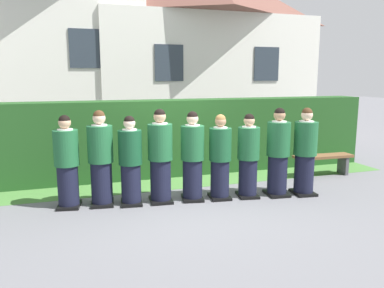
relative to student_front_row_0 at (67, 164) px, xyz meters
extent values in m
plane|color=slate|center=(2.17, -0.31, -0.77)|extent=(60.00, 60.00, 0.00)
cylinder|color=black|center=(0.00, 0.00, -0.40)|extent=(0.36, 0.36, 0.74)
cube|color=black|center=(0.00, 0.00, -0.74)|extent=(0.45, 0.52, 0.05)
cylinder|color=#1E5B33|center=(0.00, 0.00, 0.28)|extent=(0.42, 0.42, 0.61)
cylinder|color=white|center=(0.00, 0.00, 0.59)|extent=(0.26, 0.26, 0.03)
cube|color=gold|center=(0.04, 0.20, 0.40)|extent=(0.04, 0.02, 0.27)
sphere|color=tan|center=(0.00, 0.00, 0.71)|extent=(0.21, 0.21, 0.21)
sphere|color=black|center=(0.00, 0.00, 0.75)|extent=(0.19, 0.19, 0.19)
cylinder|color=black|center=(0.57, -0.06, -0.38)|extent=(0.37, 0.37, 0.78)
cube|color=black|center=(0.57, -0.06, -0.74)|extent=(0.45, 0.53, 0.05)
cylinder|color=#1E5B33|center=(0.57, -0.06, 0.33)|extent=(0.44, 0.44, 0.64)
cylinder|color=white|center=(0.57, -0.06, 0.65)|extent=(0.27, 0.27, 0.03)
cube|color=#236038|center=(0.59, 0.15, 0.46)|extent=(0.04, 0.02, 0.28)
sphere|color=beige|center=(0.57, -0.06, 0.78)|extent=(0.22, 0.22, 0.22)
sphere|color=#472D19|center=(0.57, -0.06, 0.82)|extent=(0.20, 0.20, 0.20)
cube|color=white|center=(0.60, 0.22, 0.23)|extent=(0.15, 0.03, 0.20)
cylinder|color=black|center=(1.07, -0.18, -0.40)|extent=(0.35, 0.35, 0.73)
cube|color=black|center=(1.07, -0.18, -0.74)|extent=(0.42, 0.49, 0.05)
cylinder|color=#144728|center=(1.07, -0.18, 0.26)|extent=(0.41, 0.41, 0.60)
cylinder|color=white|center=(1.07, -0.18, 0.57)|extent=(0.26, 0.26, 0.03)
cube|color=gold|center=(1.09, 0.01, 0.38)|extent=(0.04, 0.02, 0.27)
sphere|color=beige|center=(1.07, -0.18, 0.69)|extent=(0.21, 0.21, 0.21)
sphere|color=black|center=(1.07, -0.18, 0.72)|extent=(0.19, 0.19, 0.19)
cylinder|color=black|center=(1.60, -0.21, -0.38)|extent=(0.37, 0.37, 0.78)
cube|color=black|center=(1.60, -0.21, -0.74)|extent=(0.43, 0.51, 0.05)
cylinder|color=#1E5B33|center=(1.60, -0.21, 0.33)|extent=(0.44, 0.44, 0.64)
cylinder|color=white|center=(1.60, -0.21, 0.66)|extent=(0.27, 0.27, 0.03)
cube|color=gold|center=(1.61, 0.00, 0.46)|extent=(0.04, 0.01, 0.28)
sphere|color=tan|center=(1.60, -0.21, 0.79)|extent=(0.22, 0.22, 0.22)
sphere|color=black|center=(1.60, -0.21, 0.82)|extent=(0.20, 0.20, 0.20)
cylinder|color=black|center=(2.18, -0.28, -0.39)|extent=(0.36, 0.36, 0.75)
cube|color=black|center=(2.18, -0.28, -0.74)|extent=(0.46, 0.53, 0.05)
cylinder|color=#1E5B33|center=(2.18, -0.28, 0.30)|extent=(0.43, 0.43, 0.62)
cylinder|color=white|center=(2.18, -0.28, 0.61)|extent=(0.26, 0.26, 0.03)
cube|color=gold|center=(2.22, -0.08, 0.42)|extent=(0.04, 0.02, 0.27)
sphere|color=beige|center=(2.18, -0.28, 0.74)|extent=(0.21, 0.21, 0.21)
sphere|color=black|center=(2.18, -0.28, 0.77)|extent=(0.20, 0.20, 0.20)
cylinder|color=black|center=(2.69, -0.37, -0.41)|extent=(0.35, 0.35, 0.73)
cube|color=black|center=(2.69, -0.37, -0.74)|extent=(0.41, 0.49, 0.05)
cylinder|color=#19512D|center=(2.69, -0.37, 0.26)|extent=(0.41, 0.41, 0.60)
cylinder|color=white|center=(2.69, -0.37, 0.56)|extent=(0.25, 0.25, 0.03)
cube|color=#236038|center=(2.71, -0.18, 0.38)|extent=(0.04, 0.02, 0.26)
sphere|color=tan|center=(2.69, -0.37, 0.68)|extent=(0.21, 0.21, 0.21)
sphere|color=olive|center=(2.69, -0.37, 0.71)|extent=(0.19, 0.19, 0.19)
cube|color=white|center=(2.72, -0.11, 0.17)|extent=(0.15, 0.03, 0.20)
cylinder|color=black|center=(3.23, -0.44, -0.41)|extent=(0.35, 0.35, 0.73)
cube|color=black|center=(3.23, -0.44, -0.74)|extent=(0.43, 0.50, 0.05)
cylinder|color=#1E5B33|center=(3.23, -0.44, 0.26)|extent=(0.41, 0.41, 0.60)
cylinder|color=white|center=(3.23, -0.44, 0.56)|extent=(0.25, 0.25, 0.03)
cube|color=#236038|center=(3.26, -0.25, 0.38)|extent=(0.04, 0.02, 0.26)
sphere|color=tan|center=(3.23, -0.44, 0.68)|extent=(0.21, 0.21, 0.21)
sphere|color=black|center=(3.23, -0.44, 0.72)|extent=(0.19, 0.19, 0.19)
cylinder|color=black|center=(3.81, -0.53, -0.38)|extent=(0.37, 0.37, 0.77)
cube|color=black|center=(3.81, -0.53, -0.74)|extent=(0.43, 0.52, 0.05)
cylinder|color=#1E5B33|center=(3.81, -0.53, 0.32)|extent=(0.44, 0.44, 0.64)
cylinder|color=white|center=(3.81, -0.53, 0.65)|extent=(0.27, 0.27, 0.03)
cube|color=navy|center=(3.83, -0.33, 0.45)|extent=(0.04, 0.02, 0.28)
sphere|color=tan|center=(3.81, -0.53, 0.77)|extent=(0.22, 0.22, 0.22)
sphere|color=black|center=(3.81, -0.53, 0.81)|extent=(0.20, 0.20, 0.20)
cylinder|color=black|center=(4.33, -0.64, -0.38)|extent=(0.37, 0.37, 0.77)
cube|color=black|center=(4.33, -0.64, -0.74)|extent=(0.44, 0.52, 0.05)
cylinder|color=#1E5B33|center=(4.33, -0.64, 0.32)|extent=(0.44, 0.44, 0.64)
cylinder|color=white|center=(4.33, -0.64, 0.65)|extent=(0.27, 0.27, 0.03)
cube|color=navy|center=(4.36, -0.43, 0.45)|extent=(0.04, 0.02, 0.28)
sphere|color=beige|center=(4.33, -0.64, 0.77)|extent=(0.22, 0.22, 0.22)
sphere|color=#472D19|center=(4.33, -0.64, 0.81)|extent=(0.20, 0.20, 0.20)
cube|color=#214C1E|center=(2.17, 1.66, 0.10)|extent=(10.17, 0.70, 1.73)
cube|color=silver|center=(4.79, 7.03, 1.38)|extent=(7.45, 4.42, 4.29)
cube|color=#2D3842|center=(3.12, 4.80, 1.89)|extent=(0.90, 0.04, 1.10)
cube|color=#2D3842|center=(6.47, 4.80, 1.89)|extent=(0.90, 0.04, 1.10)
cube|color=silver|center=(-0.81, 6.59, 1.69)|extent=(6.57, 3.30, 4.91)
cube|color=#2D3842|center=(0.66, 4.92, 2.27)|extent=(0.90, 0.04, 1.10)
cube|color=brown|center=(5.57, 0.43, -0.32)|extent=(1.41, 0.42, 0.06)
cube|color=#4C4C51|center=(5.02, 0.45, -0.56)|extent=(0.09, 0.32, 0.42)
cube|color=#4C4C51|center=(6.12, 0.41, -0.56)|extent=(0.09, 0.32, 0.42)
cube|color=#477A38|center=(2.17, 0.86, -0.77)|extent=(10.17, 0.90, 0.01)
camera|label=1|loc=(0.03, -6.77, 1.49)|focal=35.86mm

